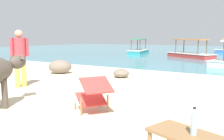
{
  "coord_description": "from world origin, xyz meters",
  "views": [
    {
      "loc": [
        3.26,
        -2.69,
        1.46
      ],
      "look_at": [
        -0.36,
        3.0,
        0.55
      ],
      "focal_mm": 39.35,
      "sensor_mm": 36.0,
      "label": 1
    }
  ],
  "objects": [
    {
      "name": "person_standing",
      "position": [
        -2.62,
        1.72,
        0.99
      ],
      "size": [
        0.32,
        0.48,
        1.62
      ],
      "rotation": [
        0.0,
        0.0,
        2.74
      ],
      "color": "#DBC64C",
      "rests_on": "sand_beach"
    },
    {
      "name": "sand_beach",
      "position": [
        0.0,
        0.0,
        0.02
      ],
      "size": [
        18.0,
        14.0,
        0.04
      ],
      "primitive_type": "cube",
      "color": "beige",
      "rests_on": "ground"
    },
    {
      "name": "boat_teal",
      "position": [
        -6.38,
        16.88,
        0.29
      ],
      "size": [
        1.91,
        3.83,
        1.29
      ],
      "rotation": [
        0.0,
        0.0,
        1.78
      ],
      "color": "teal",
      "rests_on": "water_surface"
    },
    {
      "name": "bottle",
      "position": [
        2.67,
        -0.17,
        0.57
      ],
      "size": [
        0.07,
        0.07,
        0.3
      ],
      "color": "#A3C6D1",
      "rests_on": "low_bench_table"
    },
    {
      "name": "low_bench_table",
      "position": [
        2.58,
        -0.16,
        0.38
      ],
      "size": [
        0.86,
        0.65,
        0.41
      ],
      "rotation": [
        0.0,
        0.0,
        -0.3
      ],
      "color": "olive",
      "rests_on": "sand_beach"
    },
    {
      "name": "deck_chair_near",
      "position": [
        0.58,
        0.89,
        0.42
      ],
      "size": [
        0.93,
        0.87,
        0.68
      ],
      "rotation": [
        0.0,
        0.0,
        2.54
      ],
      "color": "olive",
      "rests_on": "sand_beach"
    },
    {
      "name": "boat_red",
      "position": [
        -1.33,
        14.79,
        0.29
      ],
      "size": [
        3.74,
        2.89,
        1.29
      ],
      "rotation": [
        0.0,
        0.0,
        5.74
      ],
      "color": "#C63833",
      "rests_on": "water_surface"
    },
    {
      "name": "shore_rock_medium",
      "position": [
        -3.57,
        4.26,
        0.31
      ],
      "size": [
        1.11,
        1.1,
        0.54
      ],
      "primitive_type": "ellipsoid",
      "rotation": [
        0.0,
        0.0,
        0.75
      ],
      "color": "gray",
      "rests_on": "sand_beach"
    },
    {
      "name": "shore_rock_large",
      "position": [
        -1.05,
        4.7,
        0.19
      ],
      "size": [
        0.66,
        0.67,
        0.3
      ],
      "primitive_type": "ellipsoid",
      "rotation": [
        0.0,
        0.0,
        1.36
      ],
      "color": "gray",
      "rests_on": "sand_beach"
    }
  ]
}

